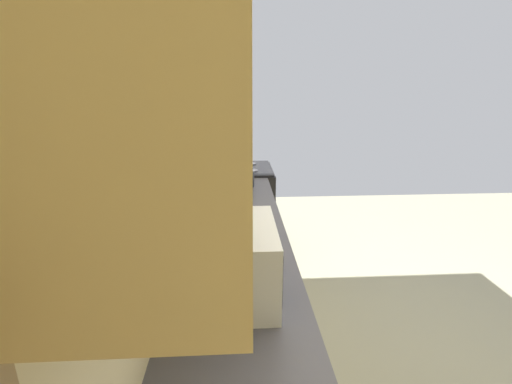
# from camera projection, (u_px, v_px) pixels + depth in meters

# --- Properties ---
(ground_plane) EXTENTS (6.96, 6.96, 0.00)m
(ground_plane) POSITION_uv_depth(u_px,v_px,m) (411.00, 353.00, 2.44)
(ground_plane) COLOR gray
(wall_back) EXTENTS (4.47, 0.12, 2.75)m
(wall_back) POSITION_uv_depth(u_px,v_px,m) (171.00, 161.00, 1.94)
(wall_back) COLOR beige
(wall_back) RESTS_ON ground_plane
(counter_run) EXTENTS (3.50, 0.61, 0.91)m
(counter_run) POSITION_uv_depth(u_px,v_px,m) (238.00, 350.00, 1.83)
(counter_run) COLOR #F5D27E
(counter_run) RESTS_ON ground_plane
(upper_cabinets) EXTENTS (2.33, 0.32, 0.57)m
(upper_cabinets) POSITION_uv_depth(u_px,v_px,m) (200.00, 88.00, 1.43)
(upper_cabinets) COLOR #F0CD81
(oven_range) EXTENTS (0.70, 0.69, 1.09)m
(oven_range) POSITION_uv_depth(u_px,v_px,m) (241.00, 209.00, 3.83)
(oven_range) COLOR black
(oven_range) RESTS_ON ground_plane
(microwave) EXTENTS (0.47, 0.38, 0.32)m
(microwave) POSITION_uv_depth(u_px,v_px,m) (232.00, 261.00, 1.49)
(microwave) COLOR white
(microwave) RESTS_ON counter_run
(bowl) EXTENTS (0.14, 0.14, 0.06)m
(bowl) POSITION_uv_depth(u_px,v_px,m) (251.00, 235.00, 2.04)
(bowl) COLOR #4C8CBF
(bowl) RESTS_ON counter_run
(kettle) EXTENTS (0.21, 0.15, 0.15)m
(kettle) POSITION_uv_depth(u_px,v_px,m) (246.00, 179.00, 3.09)
(kettle) COLOR black
(kettle) RESTS_ON counter_run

